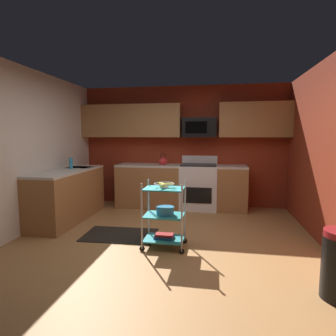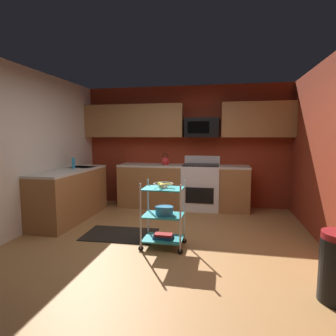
# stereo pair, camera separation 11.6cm
# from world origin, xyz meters

# --- Properties ---
(floor) EXTENTS (4.40, 4.80, 0.04)m
(floor) POSITION_xyz_m (0.00, 0.00, -0.02)
(floor) COLOR #A87542
(floor) RESTS_ON ground
(wall_back) EXTENTS (4.52, 0.06, 2.60)m
(wall_back) POSITION_xyz_m (0.00, 2.43, 1.30)
(wall_back) COLOR maroon
(wall_back) RESTS_ON ground
(wall_left) EXTENTS (0.06, 4.80, 2.60)m
(wall_left) POSITION_xyz_m (-2.23, 0.00, 1.30)
(wall_left) COLOR silver
(wall_left) RESTS_ON ground
(counter_run) EXTENTS (3.56, 2.43, 0.92)m
(counter_run) POSITION_xyz_m (-0.77, 1.61, 0.46)
(counter_run) COLOR #9E6B3D
(counter_run) RESTS_ON ground
(oven_range) EXTENTS (0.76, 0.65, 1.10)m
(oven_range) POSITION_xyz_m (0.38, 2.10, 0.48)
(oven_range) COLOR white
(oven_range) RESTS_ON ground
(upper_cabinets) EXTENTS (4.40, 0.33, 0.70)m
(upper_cabinets) POSITION_xyz_m (-0.08, 2.23, 1.85)
(upper_cabinets) COLOR #9E6B3D
(microwave) EXTENTS (0.70, 0.39, 0.40)m
(microwave) POSITION_xyz_m (0.38, 2.21, 1.70)
(microwave) COLOR black
(rolling_cart) EXTENTS (0.60, 0.40, 0.91)m
(rolling_cart) POSITION_xyz_m (0.05, -0.06, 0.45)
(rolling_cart) COLOR silver
(rolling_cart) RESTS_ON ground
(fruit_bowl) EXTENTS (0.27, 0.27, 0.07)m
(fruit_bowl) POSITION_xyz_m (0.05, -0.06, 0.88)
(fruit_bowl) COLOR silver
(fruit_bowl) RESTS_ON rolling_cart
(mixing_bowl_large) EXTENTS (0.25, 0.25, 0.11)m
(mixing_bowl_large) POSITION_xyz_m (0.06, -0.06, 0.52)
(mixing_bowl_large) COLOR #338CBF
(mixing_bowl_large) RESTS_ON rolling_cart
(book_stack) EXTENTS (0.26, 0.20, 0.06)m
(book_stack) POSITION_xyz_m (0.05, -0.06, 0.16)
(book_stack) COLOR #1E4C8C
(book_stack) RESTS_ON rolling_cart
(kettle) EXTENTS (0.21, 0.18, 0.26)m
(kettle) POSITION_xyz_m (-0.38, 2.10, 1.00)
(kettle) COLOR red
(kettle) RESTS_ON counter_run
(dish_soap_bottle) EXTENTS (0.06, 0.06, 0.20)m
(dish_soap_bottle) POSITION_xyz_m (-1.93, 1.09, 1.02)
(dish_soap_bottle) COLOR #2D8CBF
(dish_soap_bottle) RESTS_ON counter_run
(floor_rug) EXTENTS (1.13, 0.74, 0.01)m
(floor_rug) POSITION_xyz_m (-0.71, 0.28, 0.01)
(floor_rug) COLOR black
(floor_rug) RESTS_ON ground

